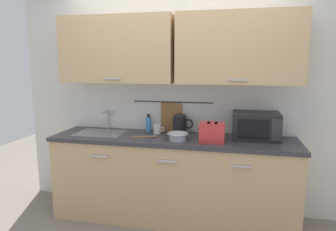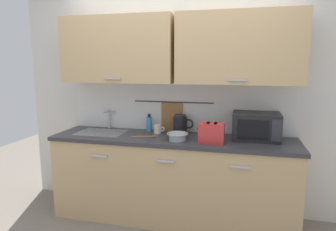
% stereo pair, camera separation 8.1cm
% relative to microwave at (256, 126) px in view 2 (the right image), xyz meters
% --- Properties ---
extents(counter_unit, '(2.53, 0.64, 0.90)m').
position_rel_microwave_xyz_m(counter_unit, '(-0.84, -0.11, -0.58)').
color(counter_unit, tan).
rests_on(counter_unit, ground).
extents(back_wall_assembly, '(3.70, 0.41, 2.50)m').
position_rel_microwave_xyz_m(back_wall_assembly, '(-0.83, 0.12, 0.49)').
color(back_wall_assembly, silver).
rests_on(back_wall_assembly, ground).
extents(sink_faucet, '(0.09, 0.17, 0.22)m').
position_rel_microwave_xyz_m(sink_faucet, '(-1.65, 0.12, 0.01)').
color(sink_faucet, '#B2B5BA').
rests_on(sink_faucet, counter_unit).
extents(microwave, '(0.46, 0.35, 0.27)m').
position_rel_microwave_xyz_m(microwave, '(0.00, 0.00, 0.00)').
color(microwave, black).
rests_on(microwave, counter_unit).
extents(electric_kettle, '(0.23, 0.16, 0.21)m').
position_rel_microwave_xyz_m(electric_kettle, '(-0.79, 0.08, -0.03)').
color(electric_kettle, black).
rests_on(electric_kettle, counter_unit).
extents(dish_soap_bottle, '(0.06, 0.06, 0.20)m').
position_rel_microwave_xyz_m(dish_soap_bottle, '(-1.15, 0.10, -0.05)').
color(dish_soap_bottle, '#3F8CD8').
rests_on(dish_soap_bottle, counter_unit).
extents(mug_near_sink, '(0.12, 0.08, 0.09)m').
position_rel_microwave_xyz_m(mug_near_sink, '(-1.03, 0.02, -0.09)').
color(mug_near_sink, silver).
rests_on(mug_near_sink, counter_unit).
extents(mixing_bowl, '(0.21, 0.21, 0.08)m').
position_rel_microwave_xyz_m(mixing_bowl, '(-0.76, -0.23, -0.09)').
color(mixing_bowl, '#A5ADB7').
rests_on(mixing_bowl, counter_unit).
extents(toaster, '(0.26, 0.17, 0.19)m').
position_rel_microwave_xyz_m(toaster, '(-0.42, -0.22, -0.04)').
color(toaster, red).
rests_on(toaster, counter_unit).
extents(wooden_spoon, '(0.27, 0.12, 0.01)m').
position_rel_microwave_xyz_m(wooden_spoon, '(-1.09, -0.16, -0.13)').
color(wooden_spoon, '#9E7042').
rests_on(wooden_spoon, counter_unit).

